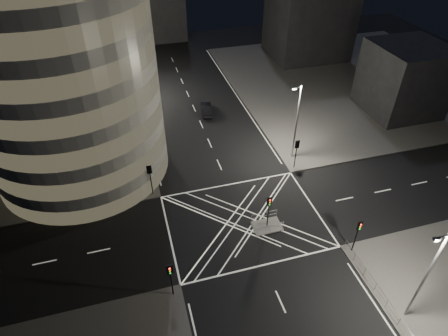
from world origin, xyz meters
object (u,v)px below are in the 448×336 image
object	(u,v)px
traffic_signal_nl	(170,275)
street_lamp_left_near	(136,131)
traffic_signal_nr	(358,231)
sedan	(206,109)
street_lamp_right_far	(296,120)
central_island	(267,226)
street_lamp_right_near	(426,275)
traffic_signal_island	(269,207)
street_lamp_left_far	(125,69)
traffic_signal_fr	(297,149)
traffic_signal_fl	(150,175)

from	to	relation	value
traffic_signal_nl	street_lamp_left_near	bearing A→B (deg)	91.94
traffic_signal_nr	sedan	xyz separation A→B (m)	(-7.30, 29.75, -2.18)
street_lamp_right_far	central_island	bearing A→B (deg)	-125.30
central_island	sedan	bearing A→B (deg)	91.17
traffic_signal_nl	street_lamp_right_near	world-z (taller)	street_lamp_right_near
traffic_signal_island	sedan	world-z (taller)	traffic_signal_island
traffic_signal_nr	street_lamp_left_far	world-z (taller)	street_lamp_left_far
traffic_signal_fr	traffic_signal_fl	bearing A→B (deg)	180.00
central_island	traffic_signal_nl	bearing A→B (deg)	-153.86
traffic_signal_fl	traffic_signal_fr	xyz separation A→B (m)	(17.60, 0.00, 0.00)
traffic_signal_fl	sedan	distance (m)	19.28
street_lamp_left_near	sedan	bearing A→B (deg)	45.03
street_lamp_right_far	sedan	bearing A→B (deg)	119.64
traffic_signal_fr	street_lamp_right_far	world-z (taller)	street_lamp_right_far
street_lamp_left_near	street_lamp_right_far	world-z (taller)	same
traffic_signal_nr	sedan	bearing A→B (deg)	103.79
central_island	traffic_signal_island	distance (m)	2.84
central_island	street_lamp_left_far	size ratio (longest dim) A/B	0.30
traffic_signal_fr	traffic_signal_nr	distance (m)	13.60
traffic_signal_nl	traffic_signal_nr	bearing A→B (deg)	0.00
traffic_signal_nr	street_lamp_right_near	world-z (taller)	street_lamp_right_near
central_island	sedan	size ratio (longest dim) A/B	0.67
central_island	street_lamp_left_near	bearing A→B (deg)	130.27
traffic_signal_nl	street_lamp_right_near	distance (m)	19.78
central_island	traffic_signal_fl	distance (m)	13.91
central_island	street_lamp_right_far	bearing A→B (deg)	54.70
traffic_signal_nl	central_island	bearing A→B (deg)	26.14
traffic_signal_nr	street_lamp_right_far	size ratio (longest dim) A/B	0.40
traffic_signal_nl	street_lamp_left_near	size ratio (longest dim) A/B	0.40
traffic_signal_island	sedan	size ratio (longest dim) A/B	0.90
traffic_signal_nl	traffic_signal_nr	distance (m)	17.60
street_lamp_left_far	sedan	distance (m)	13.87
street_lamp_left_near	street_lamp_left_far	distance (m)	18.00
traffic_signal_nl	street_lamp_right_near	xyz separation A→B (m)	(18.24, -7.20, 2.63)
traffic_signal_nr	sedan	distance (m)	30.71
traffic_signal_island	traffic_signal_fl	bearing A→B (deg)	142.46
traffic_signal_nr	traffic_signal_island	bearing A→B (deg)	142.07
traffic_signal_nr	street_lamp_right_near	bearing A→B (deg)	-84.96
traffic_signal_fr	traffic_signal_island	size ratio (longest dim) A/B	1.00
central_island	street_lamp_left_far	world-z (taller)	street_lamp_left_far
traffic_signal_fl	street_lamp_left_near	bearing A→B (deg)	96.97
traffic_signal_fl	traffic_signal_island	world-z (taller)	same
traffic_signal_nr	sedan	size ratio (longest dim) A/B	0.90
sedan	street_lamp_left_far	bearing A→B (deg)	-23.46
street_lamp_left_near	street_lamp_right_far	bearing A→B (deg)	-9.03
traffic_signal_fl	traffic_signal_nr	xyz separation A→B (m)	(17.60, -13.60, 0.00)
street_lamp_left_far	street_lamp_right_far	distance (m)	28.23
traffic_signal_island	sedan	bearing A→B (deg)	91.17
street_lamp_left_far	sedan	world-z (taller)	street_lamp_left_far
traffic_signal_island	street_lamp_left_far	size ratio (longest dim) A/B	0.40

